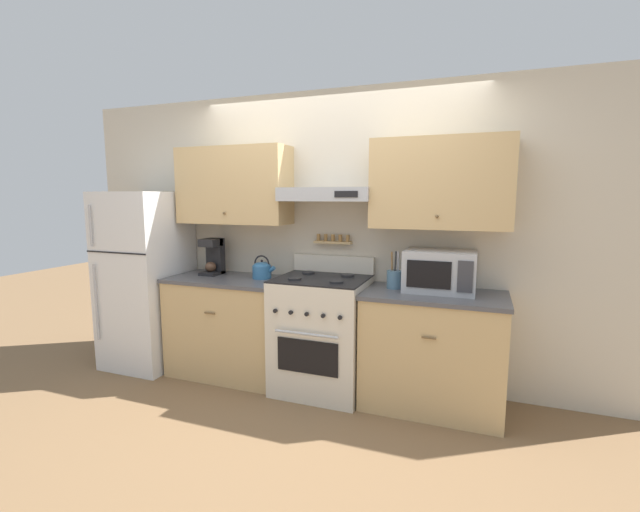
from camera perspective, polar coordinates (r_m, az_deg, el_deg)
ground_plane at (r=3.60m, az=-1.51°, el=-19.12°), size 16.00×16.00×0.00m
wall_back at (r=3.76m, az=1.78°, el=4.67°), size 5.20×0.46×2.55m
counter_left at (r=4.09m, az=-11.89°, el=-9.06°), size 1.08×0.63×0.91m
counter_right at (r=3.51m, az=14.77°, el=-12.05°), size 1.07×0.63×0.91m
stove_range at (r=3.66m, az=0.22°, el=-10.31°), size 0.74×0.67×1.12m
refrigerator at (r=4.49m, az=-22.15°, el=-2.88°), size 0.68×0.73×1.68m
tea_kettle at (r=3.88m, az=-7.73°, el=-1.80°), size 0.22×0.17×0.21m
coffee_maker at (r=4.16m, az=-14.03°, el=-0.03°), size 0.16×0.21×0.34m
microwave at (r=3.44m, az=15.70°, el=-1.92°), size 0.53×0.39×0.32m
utensil_crock at (r=3.48m, az=9.88°, el=-2.99°), size 0.12×0.12×0.30m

